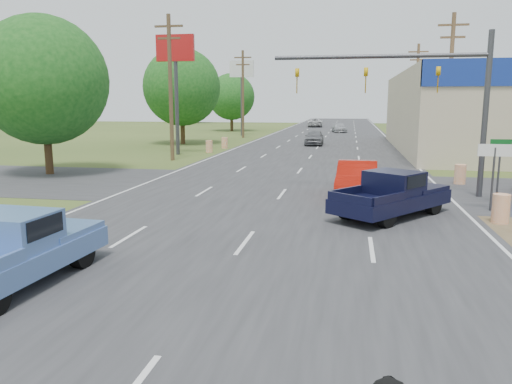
% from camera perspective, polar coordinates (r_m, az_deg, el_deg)
% --- Properties ---
extents(main_road, '(15.00, 180.00, 0.02)m').
position_cam_1_polar(main_road, '(45.99, 7.01, 5.03)').
color(main_road, '#2D2D30').
rests_on(main_road, ground).
extents(cross_road, '(120.00, 10.00, 0.02)m').
position_cam_1_polar(cross_road, '(24.23, 3.61, 0.58)').
color(cross_road, '#2D2D30').
rests_on(cross_road, ground).
extents(utility_pole_2, '(2.00, 0.28, 10.00)m').
position_cam_1_polar(utility_pole_2, '(37.33, 21.26, 11.44)').
color(utility_pole_2, '#4C3823').
rests_on(utility_pole_2, ground).
extents(utility_pole_3, '(2.00, 0.28, 10.00)m').
position_cam_1_polar(utility_pole_3, '(55.13, 17.85, 10.98)').
color(utility_pole_3, '#4C3823').
rests_on(utility_pole_3, ground).
extents(utility_pole_5, '(2.00, 0.28, 10.00)m').
position_cam_1_polar(utility_pole_5, '(35.96, -9.76, 12.04)').
color(utility_pole_5, '#4C3823').
rests_on(utility_pole_5, ground).
extents(utility_pole_6, '(2.00, 0.28, 10.00)m').
position_cam_1_polar(utility_pole_6, '(59.06, -1.51, 11.36)').
color(utility_pole_6, '#4C3823').
rests_on(utility_pole_6, ground).
extents(tree_0, '(7.14, 7.14, 8.84)m').
position_cam_1_polar(tree_0, '(30.81, -23.15, 11.64)').
color(tree_0, '#422D19').
rests_on(tree_0, ground).
extents(tree_1, '(7.56, 7.56, 9.36)m').
position_cam_1_polar(tree_1, '(50.49, -8.50, 11.77)').
color(tree_1, '#422D19').
rests_on(tree_1, ground).
extents(tree_2, '(6.72, 6.72, 8.32)m').
position_cam_1_polar(tree_2, '(73.74, -2.81, 10.82)').
color(tree_2, '#422D19').
rests_on(tree_2, ground).
extents(tree_4, '(9.24, 9.24, 11.44)m').
position_cam_1_polar(tree_4, '(99.39, -25.47, 10.76)').
color(tree_4, '#422D19').
rests_on(tree_4, ground).
extents(tree_5, '(7.98, 7.98, 9.88)m').
position_cam_1_polar(tree_5, '(104.32, 26.14, 10.12)').
color(tree_5, '#422D19').
rests_on(tree_5, ground).
extents(tree_6, '(8.82, 8.82, 10.92)m').
position_cam_1_polar(tree_6, '(105.99, -7.59, 11.36)').
color(tree_6, '#422D19').
rests_on(tree_6, ground).
extents(barrel_0, '(0.56, 0.56, 1.00)m').
position_cam_1_polar(barrel_0, '(18.77, 26.19, -1.73)').
color(barrel_0, orange).
rests_on(barrel_0, ground).
extents(barrel_1, '(0.56, 0.56, 1.00)m').
position_cam_1_polar(barrel_1, '(27.02, 22.29, 1.88)').
color(barrel_1, orange).
rests_on(barrel_1, ground).
extents(barrel_2, '(0.56, 0.56, 1.00)m').
position_cam_1_polar(barrel_2, '(41.48, -5.37, 5.20)').
color(barrel_2, orange).
rests_on(barrel_2, ground).
extents(barrel_3, '(0.56, 0.56, 1.00)m').
position_cam_1_polar(barrel_3, '(45.25, -3.61, 5.63)').
color(barrel_3, orange).
rests_on(barrel_3, ground).
extents(pole_sign_left_near, '(3.00, 0.35, 9.20)m').
position_cam_1_polar(pole_sign_left_near, '(40.16, -9.18, 14.49)').
color(pole_sign_left_near, '#3F3F44').
rests_on(pole_sign_left_near, ground).
extents(pole_sign_left_far, '(3.00, 0.35, 9.20)m').
position_cam_1_polar(pole_sign_left_far, '(63.24, -1.64, 12.96)').
color(pole_sign_left_far, '#3F3F44').
rests_on(pole_sign_left_far, ground).
extents(lane_sign, '(1.20, 0.08, 2.52)m').
position_cam_1_polar(lane_sign, '(20.53, 25.57, 3.21)').
color(lane_sign, '#3F3F44').
rests_on(lane_sign, ground).
extents(street_name_sign, '(0.80, 0.08, 2.61)m').
position_cam_1_polar(street_name_sign, '(22.16, 26.04, 2.85)').
color(street_name_sign, '#3F3F44').
rests_on(street_name_sign, ground).
extents(signal_mast, '(9.12, 0.40, 7.00)m').
position_cam_1_polar(signal_mast, '(22.92, 18.34, 11.58)').
color(signal_mast, '#3F3F44').
rests_on(signal_mast, ground).
extents(red_convertible, '(1.83, 4.80, 1.56)m').
position_cam_1_polar(red_convertible, '(21.73, 11.46, 1.35)').
color(red_convertible, '#9E1207').
rests_on(red_convertible, ground).
extents(blue_pickup, '(2.18, 5.07, 1.65)m').
position_cam_1_polar(blue_pickup, '(12.39, -26.00, -5.81)').
color(blue_pickup, black).
rests_on(blue_pickup, ground).
extents(navy_pickup, '(4.54, 5.10, 1.65)m').
position_cam_1_polar(navy_pickup, '(18.45, 15.47, -0.20)').
color(navy_pickup, black).
rests_on(navy_pickup, ground).
extents(distant_car_grey, '(1.82, 4.36, 1.48)m').
position_cam_1_polar(distant_car_grey, '(49.00, 6.68, 6.20)').
color(distant_car_grey, slate).
rests_on(distant_car_grey, ground).
extents(distant_car_silver, '(2.47, 4.60, 1.27)m').
position_cam_1_polar(distant_car_silver, '(71.26, 9.49, 7.25)').
color(distant_car_silver, '#AEAFB3').
rests_on(distant_car_silver, ground).
extents(distant_car_white, '(2.92, 5.53, 1.48)m').
position_cam_1_polar(distant_car_white, '(86.99, 6.75, 7.88)').
color(distant_car_white, '#B9B9B9').
rests_on(distant_car_white, ground).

